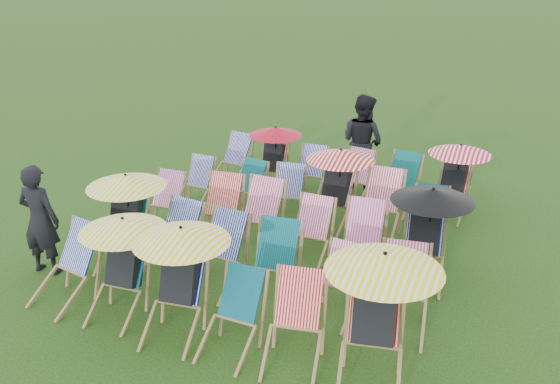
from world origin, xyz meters
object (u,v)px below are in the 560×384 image
at_px(deckchair_0, 65,267).
at_px(person_rear, 362,142).
at_px(person_left, 40,220).
at_px(deckchair_29, 453,179).
at_px(deckchair_5, 376,317).

xyz_separation_m(deckchair_0, person_rear, (2.41, 5.27, 0.40)).
distance_m(person_left, person_rear, 5.76).
height_order(person_left, person_rear, person_rear).
bearing_deg(person_rear, deckchair_29, -176.17).
bearing_deg(person_left, deckchair_29, -145.14).
bearing_deg(person_left, deckchair_5, 169.22).
xyz_separation_m(deckchair_5, deckchair_29, (0.12, 4.63, -0.12)).
bearing_deg(person_rear, person_left, 79.88).
distance_m(deckchair_5, deckchair_29, 4.64).
bearing_deg(person_rear, deckchair_0, 89.03).
xyz_separation_m(deckchair_29, person_rear, (-1.75, 0.63, 0.24)).
xyz_separation_m(deckchair_29, person_left, (-4.95, -4.16, 0.15)).
height_order(deckchair_0, person_left, person_left).
bearing_deg(deckchair_5, person_left, 163.56).
distance_m(deckchair_29, person_left, 6.47).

